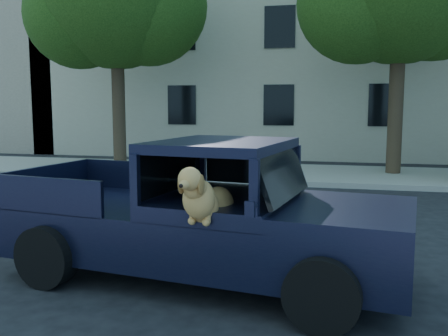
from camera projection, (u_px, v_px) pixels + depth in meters
The scene contains 5 objects.
ground at pixel (92, 261), 7.11m from camera, with size 120.00×120.00×0.00m, color black.
far_sidewalk at pixel (230, 172), 15.99m from camera, with size 60.00×4.00×0.15m, color gray.
lane_stripes at pixel (266, 216), 9.94m from camera, with size 21.60×0.14×0.01m, color silver, non-canonical shape.
building_main at pixel (333, 52), 21.80m from camera, with size 26.00×6.00×9.00m, color #BCB59B.
pickup_truck at pixel (198, 233), 6.33m from camera, with size 5.22×2.90×1.79m.
Camera 1 is at (3.41, -6.27, 2.22)m, focal length 40.00 mm.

